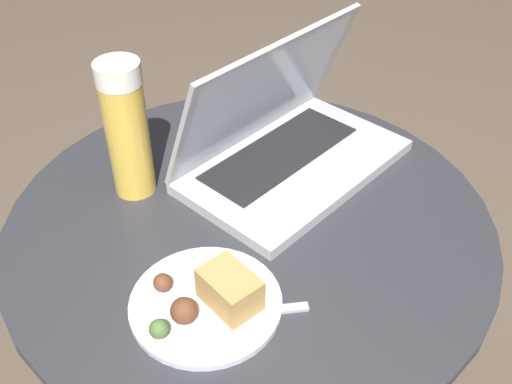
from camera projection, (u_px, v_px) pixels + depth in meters
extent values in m
cylinder|color=black|center=(250.00, 337.00, 1.07)|extent=(0.06, 0.06, 0.54)
cylinder|color=#2D2D33|center=(249.00, 221.00, 0.89)|extent=(0.72, 0.72, 0.02)
cube|color=#B2B2B7|center=(295.00, 166.00, 0.97)|extent=(0.37, 0.24, 0.02)
cube|color=black|center=(280.00, 153.00, 0.98)|extent=(0.29, 0.12, 0.00)
cube|color=#B2B2B7|center=(264.00, 92.00, 0.93)|extent=(0.36, 0.11, 0.20)
cube|color=silver|center=(266.00, 93.00, 0.93)|extent=(0.33, 0.09, 0.18)
cylinder|color=gold|center=(128.00, 139.00, 0.88)|extent=(0.06, 0.06, 0.18)
cylinder|color=white|center=(118.00, 73.00, 0.81)|extent=(0.06, 0.06, 0.03)
cylinder|color=silver|center=(206.00, 303.00, 0.75)|extent=(0.19, 0.19, 0.01)
cube|color=tan|center=(230.00, 289.00, 0.73)|extent=(0.06, 0.08, 0.05)
sphere|color=brown|center=(163.00, 283.00, 0.76)|extent=(0.02, 0.02, 0.02)
sphere|color=brown|center=(184.00, 311.00, 0.72)|extent=(0.03, 0.03, 0.03)
sphere|color=#4C6B33|center=(159.00, 329.00, 0.70)|extent=(0.02, 0.02, 0.02)
cube|color=#B2B2B7|center=(262.00, 311.00, 0.74)|extent=(0.09, 0.09, 0.00)
cube|color=#B2B2B7|center=(194.00, 319.00, 0.74)|extent=(0.05, 0.05, 0.00)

